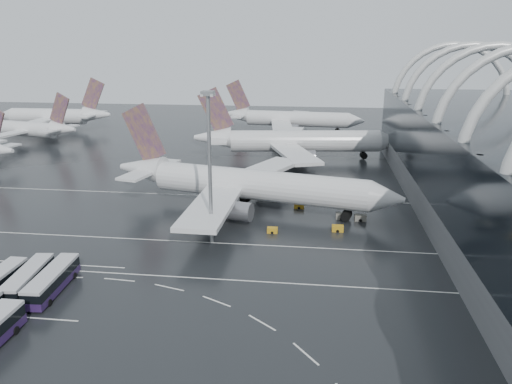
# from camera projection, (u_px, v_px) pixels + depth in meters

# --- Properties ---
(ground) EXTENTS (420.00, 420.00, 0.00)m
(ground) POSITION_uv_depth(u_px,v_px,m) (185.00, 271.00, 78.64)
(ground) COLOR black
(ground) RESTS_ON ground
(lane_marking_near) EXTENTS (120.00, 0.25, 0.01)m
(lane_marking_near) POSITION_uv_depth(u_px,v_px,m) (182.00, 277.00, 76.74)
(lane_marking_near) COLOR silver
(lane_marking_near) RESTS_ON ground
(lane_marking_mid) EXTENTS (120.00, 0.25, 0.01)m
(lane_marking_mid) POSITION_uv_depth(u_px,v_px,m) (203.00, 242.00, 90.04)
(lane_marking_mid) COLOR silver
(lane_marking_mid) RESTS_ON ground
(lane_marking_far) EXTENTS (120.00, 0.25, 0.01)m
(lane_marking_far) POSITION_uv_depth(u_px,v_px,m) (230.00, 196.00, 116.62)
(lane_marking_far) COLOR silver
(lane_marking_far) RESTS_ON ground
(bus_bay_line_north) EXTENTS (28.00, 0.25, 0.01)m
(bus_bay_line_north) POSITION_uv_depth(u_px,v_px,m) (43.00, 263.00, 81.53)
(bus_bay_line_north) COLOR silver
(bus_bay_line_north) RESTS_ON ground
(airliner_main) EXTENTS (63.80, 55.09, 21.77)m
(airliner_main) POSITION_uv_depth(u_px,v_px,m) (245.00, 185.00, 106.49)
(airliner_main) COLOR silver
(airliner_main) RESTS_ON ground
(airliner_gate_b) EXTENTS (63.29, 56.45, 21.97)m
(airliner_gate_b) POSITION_uv_depth(u_px,v_px,m) (294.00, 142.00, 151.70)
(airliner_gate_b) COLOR silver
(airliner_gate_b) RESTS_ON ground
(airliner_gate_c) EXTENTS (56.80, 52.19, 20.22)m
(airliner_gate_c) POSITION_uv_depth(u_px,v_px,m) (290.00, 119.00, 198.53)
(airliner_gate_c) COLOR silver
(airliner_gate_c) RESTS_ON ground
(jet_remote_mid) EXTENTS (41.70, 33.76, 18.18)m
(jet_remote_mid) POSITION_uv_depth(u_px,v_px,m) (29.00, 129.00, 177.98)
(jet_remote_mid) COLOR silver
(jet_remote_mid) RESTS_ON ground
(jet_remote_far) EXTENTS (48.27, 38.80, 21.14)m
(jet_remote_far) POSITION_uv_depth(u_px,v_px,m) (56.00, 116.00, 203.21)
(jet_remote_far) COLOR silver
(jet_remote_far) RESTS_ON ground
(bus_row_near_c) EXTENTS (4.13, 12.64, 3.06)m
(bus_row_near_c) POSITION_uv_depth(u_px,v_px,m) (28.00, 279.00, 72.41)
(bus_row_near_c) COLOR #251440
(bus_row_near_c) RESTS_ON ground
(bus_row_near_d) EXTENTS (3.73, 13.09, 3.18)m
(bus_row_near_d) POSITION_uv_depth(u_px,v_px,m) (52.00, 280.00, 71.90)
(bus_row_near_d) COLOR #251440
(bus_row_near_d) RESTS_ON ground
(floodlight_mast) EXTENTS (2.06, 2.06, 26.93)m
(floodlight_mast) POSITION_uv_depth(u_px,v_px,m) (209.00, 150.00, 85.39)
(floodlight_mast) COLOR gray
(floodlight_mast) RESTS_ON ground
(gse_cart_belly_a) EXTENTS (2.18, 1.29, 1.19)m
(gse_cart_belly_a) POSITION_uv_depth(u_px,v_px,m) (338.00, 228.00, 95.07)
(gse_cart_belly_a) COLOR #B58518
(gse_cart_belly_a) RESTS_ON ground
(gse_cart_belly_b) EXTENTS (2.30, 1.36, 1.25)m
(gse_cart_belly_b) POSITION_uv_depth(u_px,v_px,m) (342.00, 216.00, 101.77)
(gse_cart_belly_b) COLOR slate
(gse_cart_belly_b) RESTS_ON ground
(gse_cart_belly_c) EXTENTS (1.96, 1.16, 1.07)m
(gse_cart_belly_c) POSITION_uv_depth(u_px,v_px,m) (272.00, 230.00, 94.34)
(gse_cart_belly_c) COLOR #B58518
(gse_cart_belly_c) RESTS_ON ground
(gse_cart_belly_d) EXTENTS (2.35, 1.39, 1.28)m
(gse_cart_belly_d) POSITION_uv_depth(u_px,v_px,m) (360.00, 218.00, 100.67)
(gse_cart_belly_d) COLOR slate
(gse_cart_belly_d) RESTS_ON ground
(gse_cart_belly_e) EXTENTS (2.12, 1.25, 1.15)m
(gse_cart_belly_e) POSITION_uv_depth(u_px,v_px,m) (299.00, 206.00, 108.22)
(gse_cart_belly_e) COLOR #B58518
(gse_cart_belly_e) RESTS_ON ground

